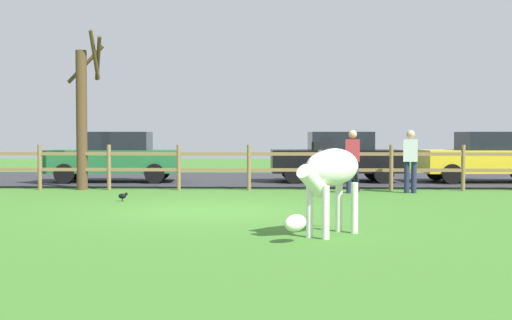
{
  "coord_description": "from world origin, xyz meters",
  "views": [
    {
      "loc": [
        1.44,
        -13.5,
        1.51
      ],
      "look_at": [
        0.89,
        1.47,
        0.96
      ],
      "focal_mm": 47.79,
      "sensor_mm": 36.0,
      "label": 1
    }
  ],
  "objects_px": {
    "parked_car_yellow": "(488,157)",
    "visitor_right_of_tree": "(353,158)",
    "bare_tree": "(83,113)",
    "visitor_left_of_tree": "(410,158)",
    "crow_on_grass": "(123,196)",
    "zebra": "(330,174)",
    "parked_car_black": "(337,156)",
    "parked_car_green": "(116,156)"
  },
  "relations": [
    {
      "from": "bare_tree",
      "to": "visitor_left_of_tree",
      "type": "height_order",
      "value": "bare_tree"
    },
    {
      "from": "parked_car_green",
      "to": "visitor_right_of_tree",
      "type": "xyz_separation_m",
      "value": [
        7.02,
        -3.38,
        0.06
      ]
    },
    {
      "from": "zebra",
      "to": "crow_on_grass",
      "type": "distance_m",
      "value": 6.77
    },
    {
      "from": "crow_on_grass",
      "to": "parked_car_green",
      "type": "height_order",
      "value": "parked_car_green"
    },
    {
      "from": "zebra",
      "to": "crow_on_grass",
      "type": "height_order",
      "value": "zebra"
    },
    {
      "from": "zebra",
      "to": "parked_car_yellow",
      "type": "bearing_deg",
      "value": 62.93
    },
    {
      "from": "bare_tree",
      "to": "visitor_right_of_tree",
      "type": "distance_m",
      "value": 7.47
    },
    {
      "from": "visitor_right_of_tree",
      "to": "bare_tree",
      "type": "bearing_deg",
      "value": 172.95
    },
    {
      "from": "zebra",
      "to": "visitor_right_of_tree",
      "type": "height_order",
      "value": "visitor_right_of_tree"
    },
    {
      "from": "zebra",
      "to": "parked_car_yellow",
      "type": "xyz_separation_m",
      "value": [
        5.7,
        11.14,
        -0.08
      ]
    },
    {
      "from": "bare_tree",
      "to": "parked_car_black",
      "type": "distance_m",
      "value": 7.81
    },
    {
      "from": "zebra",
      "to": "visitor_right_of_tree",
      "type": "bearing_deg",
      "value": 81.48
    },
    {
      "from": "parked_car_black",
      "to": "visitor_left_of_tree",
      "type": "xyz_separation_m",
      "value": [
        1.63,
        -3.54,
        0.06
      ]
    },
    {
      "from": "visitor_right_of_tree",
      "to": "crow_on_grass",
      "type": "bearing_deg",
      "value": -156.49
    },
    {
      "from": "parked_car_yellow",
      "to": "visitor_left_of_tree",
      "type": "relative_size",
      "value": 2.49
    },
    {
      "from": "bare_tree",
      "to": "crow_on_grass",
      "type": "xyz_separation_m",
      "value": [
        1.86,
        -3.28,
        -2.0
      ]
    },
    {
      "from": "zebra",
      "to": "parked_car_black",
      "type": "height_order",
      "value": "parked_car_black"
    },
    {
      "from": "zebra",
      "to": "parked_car_green",
      "type": "xyz_separation_m",
      "value": [
        -5.9,
        10.89,
        -0.08
      ]
    },
    {
      "from": "parked_car_yellow",
      "to": "parked_car_green",
      "type": "bearing_deg",
      "value": -178.76
    },
    {
      "from": "parked_car_green",
      "to": "parked_car_yellow",
      "type": "bearing_deg",
      "value": 1.24
    },
    {
      "from": "bare_tree",
      "to": "parked_car_black",
      "type": "xyz_separation_m",
      "value": [
        7.19,
        2.75,
        -1.28
      ]
    },
    {
      "from": "parked_car_green",
      "to": "zebra",
      "type": "bearing_deg",
      "value": -61.57
    },
    {
      "from": "crow_on_grass",
      "to": "parked_car_green",
      "type": "xyz_separation_m",
      "value": [
        -1.57,
        5.75,
        0.72
      ]
    },
    {
      "from": "parked_car_black",
      "to": "visitor_right_of_tree",
      "type": "bearing_deg",
      "value": -88.15
    },
    {
      "from": "zebra",
      "to": "parked_car_black",
      "type": "bearing_deg",
      "value": 84.85
    },
    {
      "from": "parked_car_yellow",
      "to": "visitor_right_of_tree",
      "type": "bearing_deg",
      "value": -141.53
    },
    {
      "from": "crow_on_grass",
      "to": "visitor_right_of_tree",
      "type": "xyz_separation_m",
      "value": [
        5.45,
        2.37,
        0.78
      ]
    },
    {
      "from": "parked_car_yellow",
      "to": "visitor_right_of_tree",
      "type": "distance_m",
      "value": 5.84
    },
    {
      "from": "parked_car_yellow",
      "to": "parked_car_black",
      "type": "bearing_deg",
      "value": 179.71
    },
    {
      "from": "parked_car_yellow",
      "to": "visitor_left_of_tree",
      "type": "height_order",
      "value": "visitor_left_of_tree"
    },
    {
      "from": "crow_on_grass",
      "to": "parked_car_yellow",
      "type": "height_order",
      "value": "parked_car_yellow"
    },
    {
      "from": "parked_car_black",
      "to": "bare_tree",
      "type": "bearing_deg",
      "value": -159.08
    },
    {
      "from": "visitor_left_of_tree",
      "to": "crow_on_grass",
      "type": "bearing_deg",
      "value": -160.38
    },
    {
      "from": "bare_tree",
      "to": "visitor_right_of_tree",
      "type": "xyz_separation_m",
      "value": [
        7.31,
        -0.9,
        -1.22
      ]
    },
    {
      "from": "zebra",
      "to": "visitor_left_of_tree",
      "type": "bearing_deg",
      "value": 70.94
    },
    {
      "from": "bare_tree",
      "to": "visitor_right_of_tree",
      "type": "bearing_deg",
      "value": -7.05
    },
    {
      "from": "visitor_right_of_tree",
      "to": "parked_car_green",
      "type": "bearing_deg",
      "value": 154.29
    },
    {
      "from": "bare_tree",
      "to": "parked_car_green",
      "type": "height_order",
      "value": "bare_tree"
    },
    {
      "from": "zebra",
      "to": "parked_car_green",
      "type": "height_order",
      "value": "parked_car_green"
    },
    {
      "from": "crow_on_grass",
      "to": "visitor_right_of_tree",
      "type": "bearing_deg",
      "value": 23.51
    },
    {
      "from": "bare_tree",
      "to": "visitor_left_of_tree",
      "type": "relative_size",
      "value": 2.65
    },
    {
      "from": "bare_tree",
      "to": "parked_car_black",
      "type": "relative_size",
      "value": 1.07
    }
  ]
}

